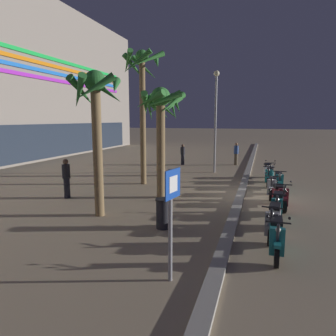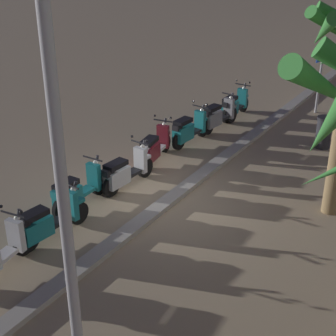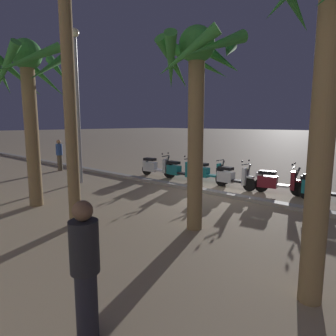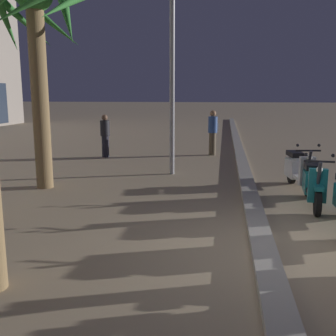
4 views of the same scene
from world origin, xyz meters
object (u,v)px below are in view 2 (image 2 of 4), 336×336
scooter_teal_mid_centre (188,130)px  scooter_teal_mid_rear (48,221)px  scooter_teal_gap_after_mid (76,191)px  crossing_sign (320,70)px  scooter_grey_second_in_line (217,116)px  scooter_teal_far_back (234,106)px  scooter_maroon_mid_front (154,147)px  scooter_silver_tail_end (125,172)px  litter_bin (324,132)px  street_lamp (58,145)px

scooter_teal_mid_centre → scooter_teal_mid_rear: (5.96, 0.16, -0.02)m
scooter_teal_mid_centre → scooter_teal_gap_after_mid: (4.65, -0.23, -0.02)m
crossing_sign → scooter_teal_gap_after_mid: bearing=-14.9°
scooter_teal_mid_rear → scooter_grey_second_in_line: bearing=179.9°
scooter_teal_far_back → scooter_teal_mid_centre: size_ratio=1.03×
scooter_maroon_mid_front → scooter_silver_tail_end: (1.66, 0.23, 0.00)m
scooter_teal_gap_after_mid → scooter_teal_mid_centre: bearing=177.1°
scooter_teal_gap_after_mid → scooter_teal_mid_rear: bearing=16.7°
scooter_teal_gap_after_mid → litter_bin: bearing=150.8°
scooter_teal_mid_rear → litter_bin: (-7.89, 3.29, 0.04)m
scooter_teal_far_back → scooter_silver_tail_end: size_ratio=1.01×
scooter_teal_far_back → scooter_grey_second_in_line: 1.25m
scooter_grey_second_in_line → scooter_silver_tail_end: 4.80m
scooter_maroon_mid_front → litter_bin: bearing=134.6°
scooter_maroon_mid_front → scooter_silver_tail_end: bearing=8.0°
litter_bin → scooter_teal_mid_centre: bearing=-60.8°
litter_bin → scooter_teal_gap_after_mid: bearing=-29.2°
scooter_teal_far_back → scooter_silver_tail_end: bearing=-0.4°
scooter_teal_mid_centre → litter_bin: size_ratio=1.89×
litter_bin → street_lamp: size_ratio=0.15×
scooter_teal_far_back → scooter_teal_gap_after_mid: scooter_teal_far_back is taller
scooter_grey_second_in_line → street_lamp: bearing=18.0°
scooter_teal_far_back → scooter_maroon_mid_front: same height
scooter_teal_mid_rear → crossing_sign: 11.10m
street_lamp → scooter_teal_mid_rear: bearing=-129.3°
scooter_teal_far_back → scooter_maroon_mid_front: size_ratio=1.03×
street_lamp → litter_bin: bearing=-179.8°
scooter_teal_mid_centre → scooter_teal_gap_after_mid: 4.66m
scooter_teal_far_back → crossing_sign: (-2.10, 2.16, 1.06)m
scooter_teal_mid_centre → litter_bin: 3.95m
scooter_teal_far_back → street_lamp: 12.43m
scooter_maroon_mid_front → scooter_grey_second_in_line: bearing=174.4°
scooter_teal_mid_centre → street_lamp: size_ratio=0.28×
scooter_teal_far_back → litter_bin: (0.86, 3.31, 0.04)m
crossing_sign → street_lamp: bearing=5.0°
scooter_maroon_mid_front → street_lamp: size_ratio=0.28×
scooter_maroon_mid_front → litter_bin: (-3.54, 3.59, 0.04)m
scooter_teal_gap_after_mid → scooter_teal_mid_rear: (1.30, 0.39, 0.00)m
scooter_silver_tail_end → scooter_teal_gap_after_mid: scooter_silver_tail_end is taller
scooter_grey_second_in_line → scooter_teal_gap_after_mid: bearing=-3.7°
crossing_sign → street_lamp: 13.82m
scooter_teal_mid_centre → street_lamp: bearing=21.9°
scooter_silver_tail_end → litter_bin: size_ratio=1.91×
scooter_teal_mid_centre → scooter_maroon_mid_front: 1.61m
scooter_teal_far_back → litter_bin: size_ratio=1.94×
scooter_grey_second_in_line → scooter_teal_mid_rear: size_ratio=1.00×
scooter_maroon_mid_front → crossing_sign: bearing=159.4°
scooter_teal_gap_after_mid → crossing_sign: 9.92m
scooter_teal_far_back → scooter_teal_mid_centre: (2.78, -0.14, 0.02)m
scooter_silver_tail_end → street_lamp: 7.26m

